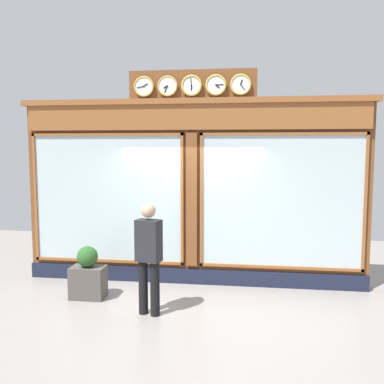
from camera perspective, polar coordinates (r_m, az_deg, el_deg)
name	(u,v)px	position (r m, az deg, el deg)	size (l,w,h in m)	color
ground_plane	(160,357)	(5.47, -4.31, -21.20)	(14.00, 14.00, 0.00)	gray
shop_facade	(193,191)	(7.79, 0.13, 0.13)	(6.35, 0.42, 3.86)	brown
pedestrian	(149,254)	(6.39, -5.82, -8.24)	(0.41, 0.31, 1.69)	black
planter_box	(88,282)	(7.43, -13.76, -11.68)	(0.56, 0.36, 0.53)	#4C4742
planter_shrub	(87,257)	(7.31, -13.84, -8.41)	(0.35, 0.35, 0.35)	#285623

